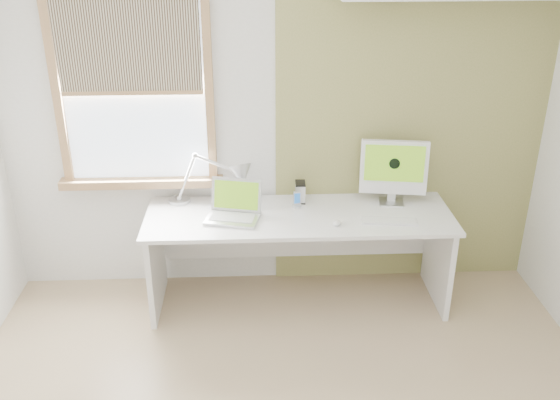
{
  "coord_description": "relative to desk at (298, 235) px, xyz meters",
  "views": [
    {
      "loc": [
        -0.17,
        -2.55,
        2.66
      ],
      "look_at": [
        0.0,
        1.05,
        1.0
      ],
      "focal_mm": 39.35,
      "sensor_mm": 36.0,
      "label": 1
    }
  ],
  "objects": [
    {
      "name": "room",
      "position": [
        -0.15,
        -1.44,
        0.77
      ],
      "size": [
        4.04,
        3.54,
        2.64
      ],
      "color": "tan",
      "rests_on": "ground"
    },
    {
      "name": "accent_wall",
      "position": [
        0.85,
        0.3,
        0.77
      ],
      "size": [
        2.0,
        0.02,
        2.6
      ],
      "primitive_type": "cube",
      "color": "olive",
      "rests_on": "room"
    },
    {
      "name": "window",
      "position": [
        -1.15,
        0.27,
        1.01
      ],
      "size": [
        1.2,
        0.14,
        1.42
      ],
      "color": "olive",
      "rests_on": "room"
    },
    {
      "name": "desk",
      "position": [
        0.0,
        0.0,
        0.0
      ],
      "size": [
        2.2,
        0.7,
        0.73
      ],
      "color": "white",
      "rests_on": "room"
    },
    {
      "name": "desk_lamp",
      "position": [
        -0.5,
        0.15,
        0.4
      ],
      "size": [
        0.68,
        0.29,
        0.39
      ],
      "color": "silver",
      "rests_on": "desk"
    },
    {
      "name": "laptop",
      "position": [
        -0.46,
        -0.07,
        0.26
      ],
      "size": [
        0.42,
        0.36,
        0.26
      ],
      "color": "silver",
      "rests_on": "desk"
    },
    {
      "name": "phone_dock",
      "position": [
        -0.01,
        0.06,
        0.23
      ],
      "size": [
        0.08,
        0.08,
        0.13
      ],
      "color": "silver",
      "rests_on": "desk"
    },
    {
      "name": "external_drive",
      "position": [
        0.02,
        0.16,
        0.27
      ],
      "size": [
        0.08,
        0.12,
        0.15
      ],
      "color": "silver",
      "rests_on": "desk"
    },
    {
      "name": "imac",
      "position": [
        0.7,
        0.12,
        0.46
      ],
      "size": [
        0.49,
        0.19,
        0.48
      ],
      "color": "silver",
      "rests_on": "desk"
    },
    {
      "name": "keyboard",
      "position": [
        0.62,
        -0.21,
        0.2
      ],
      "size": [
        0.4,
        0.16,
        0.02
      ],
      "color": "white",
      "rests_on": "desk"
    },
    {
      "name": "mouse",
      "position": [
        0.25,
        -0.23,
        0.21
      ],
      "size": [
        0.08,
        0.1,
        0.03
      ],
      "primitive_type": "ellipsoid",
      "rotation": [
        0.0,
        0.0,
        -0.29
      ],
      "color": "white",
      "rests_on": "desk"
    }
  ]
}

